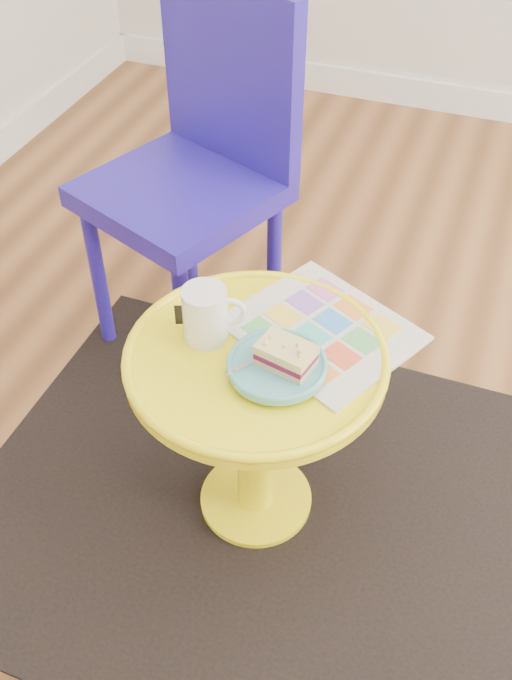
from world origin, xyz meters
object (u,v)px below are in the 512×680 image
(chair, at_px, (200,160))
(plate, at_px, (277,366))
(mug, at_px, (206,313))
(side_table, at_px, (256,403))
(newspaper, at_px, (322,329))

(chair, height_order, plate, chair)
(mug, distance_m, plate, 0.17)
(side_table, bearing_deg, plate, -30.95)
(newspaper, bearing_deg, mug, -128.78)
(side_table, distance_m, plate, 0.17)
(chair, bearing_deg, mug, -43.45)
(chair, bearing_deg, plate, -33.04)
(plate, bearing_deg, newspaper, 72.53)
(mug, height_order, plate, mug)
(side_table, bearing_deg, newspaper, 48.44)
(side_table, height_order, chair, chair)
(mug, bearing_deg, chair, 92.96)
(newspaper, distance_m, mug, 0.23)
(side_table, distance_m, chair, 0.67)
(plate, bearing_deg, chair, 125.01)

